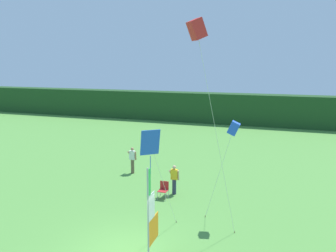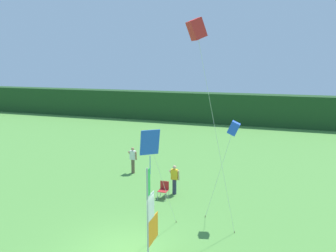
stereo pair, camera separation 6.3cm
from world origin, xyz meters
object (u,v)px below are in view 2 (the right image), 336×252
object	(u,v)px
kite_blue_box_0	(234,129)
kite_red_box_1	(197,30)
folding_chair	(164,189)
banner_flag	(151,217)
person_near_banner	(174,179)
person_mid_field	(133,159)
kite_blue_diamond_2	(151,146)

from	to	relation	value
kite_blue_box_0	kite_red_box_1	bearing A→B (deg)	-109.19
folding_chair	kite_blue_box_0	size ratio (longest dim) A/B	0.19
banner_flag	person_near_banner	xyz separation A→B (m)	(-1.03, 6.16, -0.87)
folding_chair	kite_red_box_1	bearing A→B (deg)	-57.41
person_mid_field	kite_red_box_1	bearing A→B (deg)	-51.12
person_mid_field	kite_blue_box_0	bearing A→B (deg)	-32.18
person_near_banner	kite_blue_diamond_2	distance (m)	6.37
banner_flag	kite_blue_box_0	distance (m)	5.45
folding_chair	kite_blue_diamond_2	world-z (taller)	kite_blue_diamond_2
person_near_banner	kite_red_box_1	xyz separation A→B (m)	(2.28, -4.85, 7.33)
banner_flag	kite_blue_diamond_2	size ratio (longest dim) A/B	0.76
folding_chair	kite_blue_box_0	distance (m)	5.41
banner_flag	person_near_banner	distance (m)	6.31
banner_flag	kite_blue_diamond_2	bearing A→B (deg)	109.62
folding_chair	kite_blue_diamond_2	distance (m)	6.09
banner_flag	kite_blue_box_0	bearing A→B (deg)	61.90
person_mid_field	folding_chair	size ratio (longest dim) A/B	1.95
person_mid_field	kite_blue_box_0	world-z (taller)	kite_blue_box_0
folding_chair	kite_blue_diamond_2	xyz separation A→B (m)	(1.16, -4.75, 3.63)
person_mid_field	kite_blue_diamond_2	xyz separation A→B (m)	(4.37, -7.86, 3.21)
folding_chair	person_mid_field	bearing A→B (deg)	135.87
banner_flag	person_mid_field	bearing A→B (deg)	118.30
person_near_banner	kite_red_box_1	bearing A→B (deg)	-64.79
banner_flag	kite_red_box_1	xyz separation A→B (m)	(1.25, 1.31, 6.46)
kite_blue_box_0	banner_flag	bearing A→B (deg)	-118.10
folding_chair	kite_red_box_1	world-z (taller)	kite_red_box_1
person_near_banner	folding_chair	size ratio (longest dim) A/B	1.84
banner_flag	kite_blue_box_0	size ratio (longest dim) A/B	0.79
person_mid_field	folding_chair	bearing A→B (deg)	-44.13
banner_flag	person_near_banner	bearing A→B (deg)	99.53
kite_blue_diamond_2	person_mid_field	bearing A→B (deg)	119.05
person_mid_field	kite_blue_diamond_2	bearing A→B (deg)	-60.95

